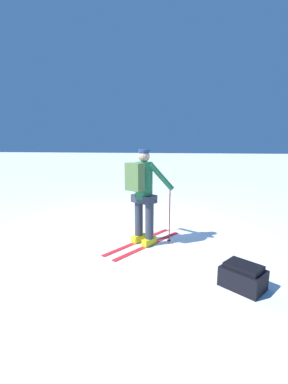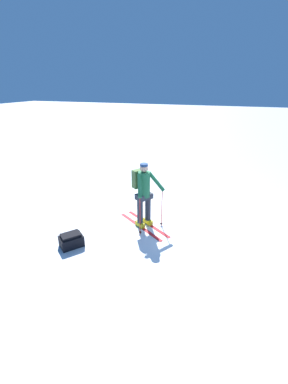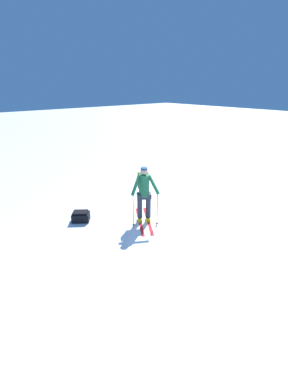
# 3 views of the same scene
# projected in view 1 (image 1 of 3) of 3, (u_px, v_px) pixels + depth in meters

# --- Properties ---
(ground_plane) EXTENTS (80.00, 80.00, 0.00)m
(ground_plane) POSITION_uv_depth(u_px,v_px,m) (125.00, 230.00, 5.41)
(ground_plane) COLOR white
(skier) EXTENTS (1.24, 1.64, 1.70)m
(skier) POSITION_uv_depth(u_px,v_px,m) (143.00, 192.00, 4.51)
(skier) COLOR red
(skier) RESTS_ON ground_plane
(dropped_backpack) EXTENTS (0.63, 0.60, 0.32)m
(dropped_backpack) POSITION_uv_depth(u_px,v_px,m) (243.00, 276.00, 3.25)
(dropped_backpack) COLOR black
(dropped_backpack) RESTS_ON ground_plane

